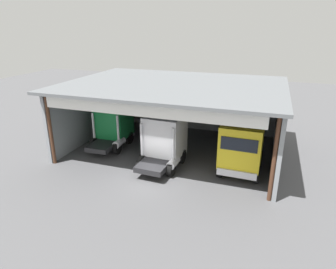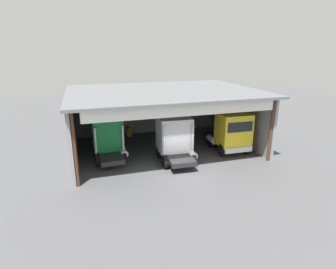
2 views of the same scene
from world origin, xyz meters
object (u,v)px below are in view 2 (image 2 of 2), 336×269
Objects in this scene: truck_white_yard_outside at (175,138)px; tool_cart at (179,127)px; truck_green_left_bay at (108,136)px; oil_drum at (129,132)px; truck_yellow_center_bay at (231,132)px.

truck_white_yard_outside is 8.16m from tool_cart.
truck_green_left_bay is at bearing -145.98° from tool_cart.
tool_cart is (5.46, 0.01, 0.04)m from oil_drum.
truck_yellow_center_bay is 5.50× the size of oil_drum.
oil_drum is (-2.43, 7.44, -1.43)m from truck_white_yard_outside.
truck_yellow_center_bay is at bearing -73.51° from tool_cart.
truck_green_left_bay is 1.05× the size of truck_white_yard_outside.
tool_cart is at bearing -71.88° from truck_yellow_center_bay.
truck_yellow_center_bay reaches higher than oil_drum.
truck_white_yard_outside is at bearing -23.05° from truck_green_left_bay.
truck_yellow_center_bay is (10.21, -1.77, -0.08)m from truck_green_left_bay.
truck_green_left_bay reaches higher than tool_cart.
tool_cart is at bearing 70.80° from truck_white_yard_outside.
tool_cart is at bearing 32.55° from truck_green_left_bay.
truck_green_left_bay is at bearing 161.34° from truck_white_yard_outside.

